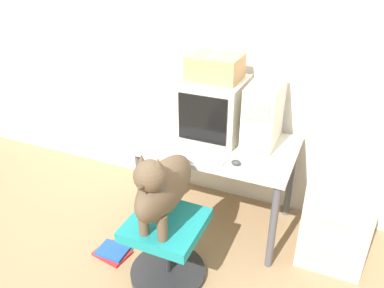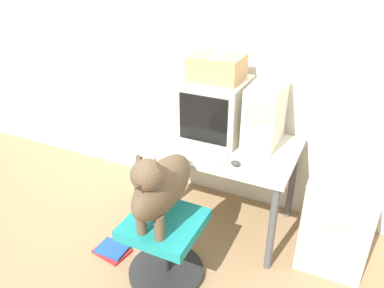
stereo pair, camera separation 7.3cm
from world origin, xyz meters
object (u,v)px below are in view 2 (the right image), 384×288
(crt_monitor, at_px, (215,108))
(cardboard_box, at_px, (217,67))
(keyboard, at_px, (196,156))
(office_chair, at_px, (165,244))
(pc_tower, at_px, (265,115))
(dog, at_px, (160,186))
(filing_cabinet, at_px, (338,216))
(book_stack_floor, at_px, (112,250))

(crt_monitor, height_order, cardboard_box, cardboard_box)
(keyboard, height_order, office_chair, keyboard)
(pc_tower, distance_m, office_chair, 1.12)
(dog, xyz_separation_m, filing_cabinet, (0.98, 0.70, -0.40))
(cardboard_box, bearing_deg, crt_monitor, -90.00)
(keyboard, relative_size, office_chair, 0.82)
(cardboard_box, bearing_deg, filing_cabinet, -7.03)
(dog, bearing_deg, crt_monitor, 89.36)
(dog, xyz_separation_m, book_stack_floor, (-0.45, 0.03, -0.72))
(keyboard, xyz_separation_m, dog, (-0.03, -0.44, 0.02))
(crt_monitor, distance_m, filing_cabinet, 1.14)
(crt_monitor, distance_m, book_stack_floor, 1.29)
(filing_cabinet, bearing_deg, keyboard, -164.78)
(pc_tower, xyz_separation_m, keyboard, (-0.35, -0.39, -0.21))
(filing_cabinet, bearing_deg, crt_monitor, 173.20)
(crt_monitor, bearing_deg, filing_cabinet, -6.80)
(crt_monitor, xyz_separation_m, cardboard_box, (0.00, 0.00, 0.31))
(filing_cabinet, bearing_deg, dog, -144.65)
(cardboard_box, xyz_separation_m, book_stack_floor, (-0.46, -0.79, -1.21))
(pc_tower, relative_size, filing_cabinet, 0.65)
(crt_monitor, distance_m, dog, 0.83)
(book_stack_floor, bearing_deg, filing_cabinet, 24.93)
(cardboard_box, bearing_deg, keyboard, -87.58)
(crt_monitor, xyz_separation_m, filing_cabinet, (0.97, -0.12, -0.58))
(crt_monitor, height_order, filing_cabinet, crt_monitor)
(filing_cabinet, height_order, book_stack_floor, filing_cabinet)
(dog, distance_m, filing_cabinet, 1.27)
(keyboard, distance_m, book_stack_floor, 0.94)
(dog, bearing_deg, keyboard, 86.71)
(dog, distance_m, book_stack_floor, 0.85)
(crt_monitor, xyz_separation_m, keyboard, (0.02, -0.38, -0.20))
(book_stack_floor, bearing_deg, crt_monitor, 59.41)
(office_chair, xyz_separation_m, dog, (0.00, -0.02, 0.48))
(cardboard_box, bearing_deg, pc_tower, 1.70)
(keyboard, relative_size, dog, 0.70)
(cardboard_box, height_order, book_stack_floor, cardboard_box)
(pc_tower, height_order, keyboard, pc_tower)
(cardboard_box, bearing_deg, book_stack_floor, -120.47)
(pc_tower, distance_m, book_stack_floor, 1.47)
(crt_monitor, xyz_separation_m, dog, (-0.01, -0.81, -0.19))
(office_chair, height_order, book_stack_floor, office_chair)
(filing_cabinet, height_order, cardboard_box, cardboard_box)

